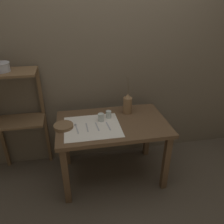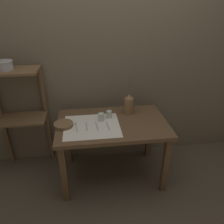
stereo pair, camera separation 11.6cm
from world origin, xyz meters
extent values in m
plane|color=brown|center=(0.00, 0.00, 0.00)|extent=(12.00, 12.00, 0.00)
cube|color=#6B5E4C|center=(0.00, 0.47, 1.20)|extent=(7.00, 0.06, 2.40)
cube|color=brown|center=(0.00, 0.00, 0.68)|extent=(1.13, 0.71, 0.04)
cube|color=brown|center=(-0.51, -0.30, 0.33)|extent=(0.06, 0.06, 0.66)
cube|color=brown|center=(0.51, -0.30, 0.33)|extent=(0.06, 0.06, 0.66)
cube|color=brown|center=(-0.51, 0.30, 0.33)|extent=(0.06, 0.06, 0.66)
cube|color=brown|center=(0.51, 0.30, 0.33)|extent=(0.06, 0.06, 0.66)
cube|color=brown|center=(-0.97, 0.26, 1.21)|extent=(0.54, 0.32, 0.02)
cube|color=brown|center=(-0.97, 0.26, 0.67)|extent=(0.54, 0.32, 0.02)
cube|color=brown|center=(-0.72, 0.40, 0.61)|extent=(0.04, 0.04, 1.22)
cube|color=white|center=(-0.21, -0.05, 0.70)|extent=(0.55, 0.48, 0.00)
cylinder|color=olive|center=(0.21, 0.18, 0.79)|extent=(0.10, 0.10, 0.18)
cone|color=olive|center=(0.21, 0.18, 0.91)|extent=(0.07, 0.07, 0.05)
cylinder|color=brown|center=(0.21, 0.18, 0.99)|extent=(0.02, 0.03, 0.13)
cylinder|color=brown|center=(0.20, 0.18, 1.00)|extent=(0.01, 0.02, 0.13)
cylinder|color=brown|center=(0.20, 0.16, 1.03)|extent=(0.06, 0.02, 0.21)
cylinder|color=brown|center=(0.21, 0.18, 1.03)|extent=(0.03, 0.01, 0.20)
cylinder|color=brown|center=(0.21, 0.19, 1.01)|extent=(0.01, 0.01, 0.17)
cylinder|color=brown|center=(-0.49, -0.02, 0.72)|extent=(0.19, 0.19, 0.04)
cylinder|color=silver|center=(-0.11, 0.05, 0.75)|extent=(0.06, 0.06, 0.08)
cylinder|color=silver|center=(-0.02, 0.10, 0.74)|extent=(0.06, 0.06, 0.08)
cube|color=#A8A8AD|center=(-0.37, -0.07, 0.71)|extent=(0.03, 0.16, 0.00)
sphere|color=#A8A8AD|center=(-0.38, 0.01, 0.71)|extent=(0.02, 0.02, 0.02)
cube|color=#A8A8AD|center=(-0.27, -0.06, 0.71)|extent=(0.02, 0.16, 0.00)
cube|color=#A8A8AD|center=(-0.16, -0.06, 0.71)|extent=(0.03, 0.16, 0.00)
cube|color=#A8A8AD|center=(-0.05, -0.07, 0.71)|extent=(0.03, 0.16, 0.00)
cylinder|color=#A8A8AD|center=(-1.02, 0.26, 1.26)|extent=(0.17, 0.17, 0.09)
camera|label=1|loc=(-0.37, -1.92, 1.83)|focal=35.00mm
camera|label=2|loc=(-0.25, -1.93, 1.83)|focal=35.00mm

